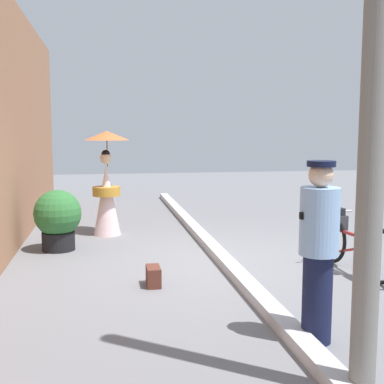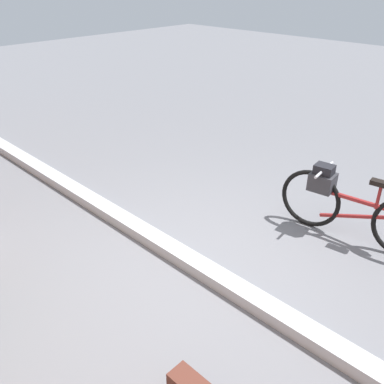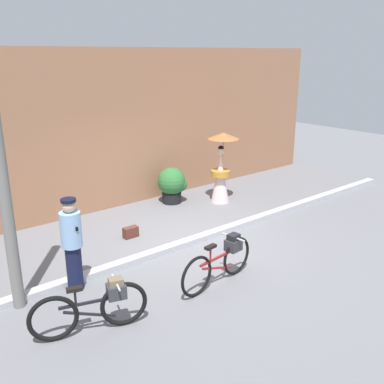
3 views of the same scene
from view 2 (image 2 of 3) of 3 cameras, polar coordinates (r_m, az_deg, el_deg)
The scene contains 3 objects.
ground_plane at distance 4.15m, azimuth 1.64°, elevation -11.31°, with size 30.00×30.00×0.00m, color slate.
sidewalk_curb at distance 4.11m, azimuth 1.65°, elevation -10.67°, with size 14.00×0.20×0.12m, color #B2B2B7.
bicycle_far_side at distance 4.75m, azimuth 20.78°, elevation -1.56°, with size 1.72×0.48×0.80m.
Camera 2 is at (-2.14, 2.36, 2.65)m, focal length 38.57 mm.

